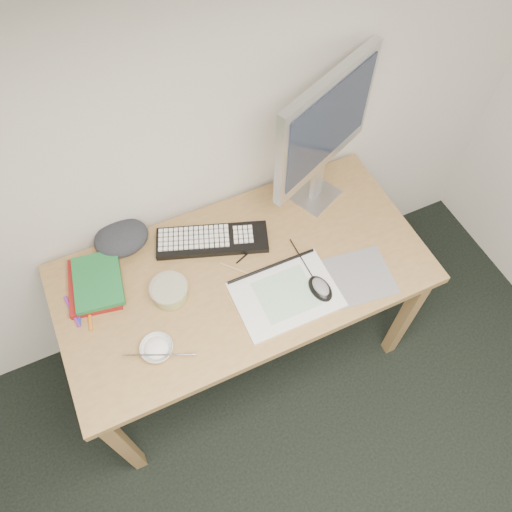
# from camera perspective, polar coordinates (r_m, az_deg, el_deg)

# --- Properties ---
(desk) EXTENTS (1.40, 0.70, 0.75)m
(desk) POSITION_cam_1_polar(r_m,az_deg,el_deg) (1.96, -1.48, -3.04)
(desk) COLOR #A3804B
(desk) RESTS_ON ground
(mousepad) EXTENTS (0.27, 0.25, 0.00)m
(mousepad) POSITION_cam_1_polar(r_m,az_deg,el_deg) (1.91, 11.69, -2.30)
(mousepad) COLOR slate
(mousepad) RESTS_ON desk
(sketchpad) EXTENTS (0.37, 0.27, 0.01)m
(sketchpad) POSITION_cam_1_polar(r_m,az_deg,el_deg) (1.84, 3.43, -4.42)
(sketchpad) COLOR white
(sketchpad) RESTS_ON desk
(keyboard) EXTENTS (0.45, 0.28, 0.03)m
(keyboard) POSITION_cam_1_polar(r_m,az_deg,el_deg) (1.96, -5.02, 1.80)
(keyboard) COLOR black
(keyboard) RESTS_ON desk
(monitor) EXTENTS (0.49, 0.24, 0.60)m
(monitor) POSITION_cam_1_polar(r_m,az_deg,el_deg) (1.84, 7.90, 14.32)
(monitor) COLOR silver
(monitor) RESTS_ON desk
(mouse) EXTENTS (0.08, 0.12, 0.04)m
(mouse) POSITION_cam_1_polar(r_m,az_deg,el_deg) (1.84, 7.40, -3.53)
(mouse) COLOR black
(mouse) RESTS_ON sketchpad
(rice_bowl) EXTENTS (0.14, 0.14, 0.04)m
(rice_bowl) POSITION_cam_1_polar(r_m,az_deg,el_deg) (1.76, -11.24, -10.38)
(rice_bowl) COLOR silver
(rice_bowl) RESTS_ON desk
(chopsticks) EXTENTS (0.22, 0.11, 0.02)m
(chopsticks) POSITION_cam_1_polar(r_m,az_deg,el_deg) (1.73, -10.94, -11.03)
(chopsticks) COLOR #BDBDBF
(chopsticks) RESTS_ON rice_bowl
(fruit_tub) EXTENTS (0.16, 0.16, 0.07)m
(fruit_tub) POSITION_cam_1_polar(r_m,az_deg,el_deg) (1.83, -9.83, -4.04)
(fruit_tub) COLOR gold
(fruit_tub) RESTS_ON desk
(book_red) EXTENTS (0.23, 0.28, 0.02)m
(book_red) POSITION_cam_1_polar(r_m,az_deg,el_deg) (1.94, -17.97, -3.09)
(book_red) COLOR maroon
(book_red) RESTS_ON desk
(book_green) EXTENTS (0.21, 0.26, 0.02)m
(book_green) POSITION_cam_1_polar(r_m,az_deg,el_deg) (1.92, -17.65, -2.75)
(book_green) COLOR #1A6B31
(book_green) RESTS_ON book_red
(cloth_lump) EXTENTS (0.19, 0.17, 0.07)m
(cloth_lump) POSITION_cam_1_polar(r_m,az_deg,el_deg) (2.00, -15.14, 2.01)
(cloth_lump) COLOR #262A2E
(cloth_lump) RESTS_ON desk
(pencil_pink) EXTENTS (0.17, 0.07, 0.01)m
(pencil_pink) POSITION_cam_1_polar(r_m,az_deg,el_deg) (1.93, -2.17, 0.49)
(pencil_pink) COLOR pink
(pencil_pink) RESTS_ON desk
(pencil_tan) EXTENTS (0.13, 0.15, 0.01)m
(pencil_tan) POSITION_cam_1_polar(r_m,az_deg,el_deg) (1.88, -1.51, -1.81)
(pencil_tan) COLOR tan
(pencil_tan) RESTS_ON desk
(pencil_black) EXTENTS (0.16, 0.07, 0.01)m
(pencil_black) POSITION_cam_1_polar(r_m,az_deg,el_deg) (1.94, -0.45, 0.71)
(pencil_black) COLOR black
(pencil_black) RESTS_ON desk
(marker_blue) EXTENTS (0.05, 0.13, 0.01)m
(marker_blue) POSITION_cam_1_polar(r_m,az_deg,el_deg) (1.91, -19.55, -5.78)
(marker_blue) COLOR #2232B8
(marker_blue) RESTS_ON desk
(marker_orange) EXTENTS (0.03, 0.13, 0.01)m
(marker_orange) POSITION_cam_1_polar(r_m,az_deg,el_deg) (1.89, -18.51, -6.28)
(marker_orange) COLOR orange
(marker_orange) RESTS_ON desk
(marker_purple) EXTENTS (0.03, 0.14, 0.01)m
(marker_purple) POSITION_cam_1_polar(r_m,az_deg,el_deg) (1.92, -20.27, -5.97)
(marker_purple) COLOR #7C2996
(marker_purple) RESTS_ON desk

